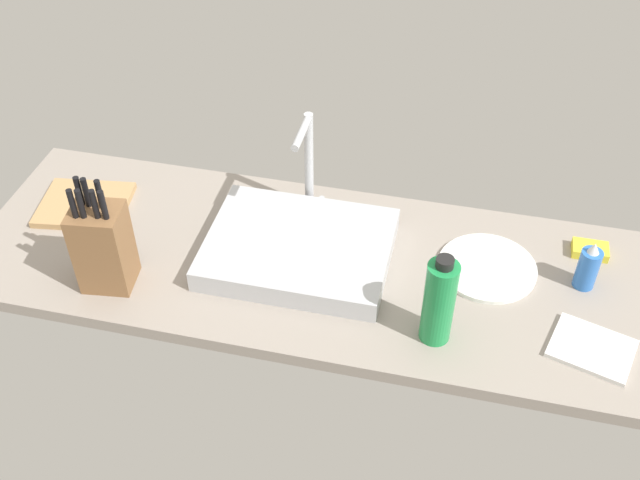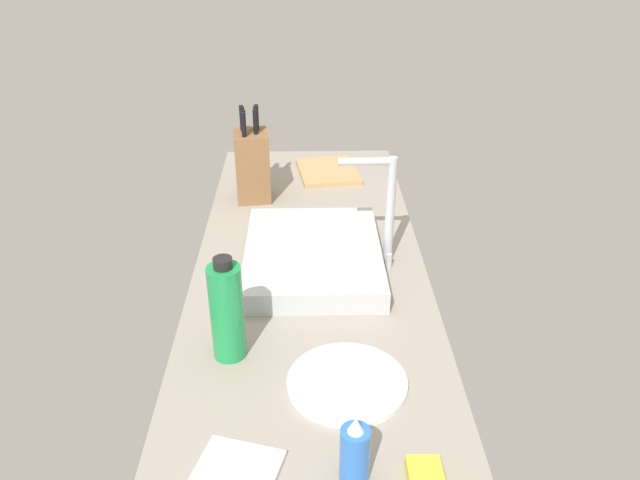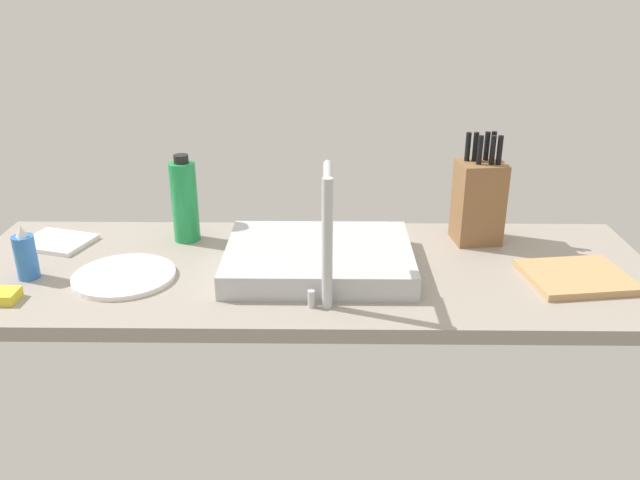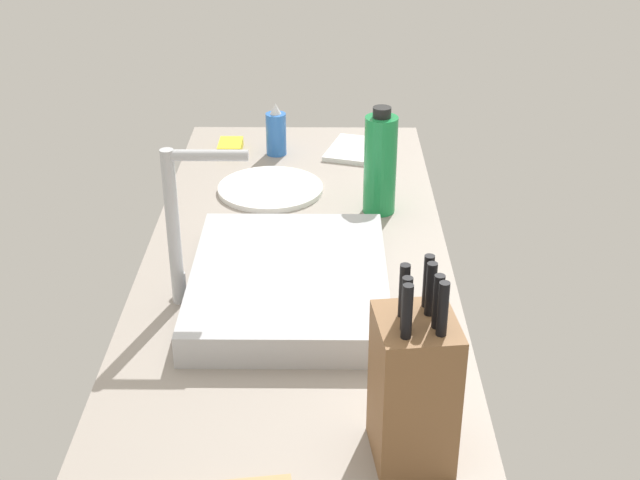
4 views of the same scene
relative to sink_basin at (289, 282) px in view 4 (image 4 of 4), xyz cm
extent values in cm
cube|color=gray|center=(2.86, -0.80, -4.65)|extent=(174.83, 61.72, 3.50)
cube|color=#B7BABF|center=(0.00, 0.00, 0.00)|extent=(46.21, 35.89, 5.80)
cylinder|color=#B7BABF|center=(-2.10, 20.24, 12.08)|extent=(2.40, 2.40, 29.95)
cylinder|color=#B7BABF|center=(-2.10, 13.33, 26.05)|extent=(2.00, 13.81, 2.00)
cylinder|color=#B7BABF|center=(1.40, 20.24, -0.90)|extent=(1.60, 1.60, 4.00)
cube|color=brown|center=(-43.03, -18.78, 8.27)|extent=(13.22, 11.99, 22.34)
cylinder|color=black|center=(-46.11, -21.47, 23.27)|extent=(1.56, 1.56, 7.65)
cylinder|color=black|center=(-46.75, -16.93, 23.27)|extent=(1.56, 1.56, 7.65)
cylinder|color=black|center=(-44.34, -21.09, 23.27)|extent=(1.56, 1.56, 7.65)
cylinder|color=black|center=(-44.95, -17.00, 23.27)|extent=(1.56, 1.56, 7.65)
cylinder|color=black|center=(-41.23, -20.49, 23.27)|extent=(1.56, 1.56, 7.65)
cylinder|color=black|center=(-41.65, -16.96, 23.27)|extent=(1.56, 1.56, 7.65)
cylinder|color=black|center=(-39.19, -20.34, 23.27)|extent=(1.56, 1.56, 7.65)
cylinder|color=blue|center=(70.53, 6.14, 2.54)|extent=(5.19, 5.19, 10.88)
cone|color=silver|center=(70.53, 6.14, 9.38)|extent=(2.85, 2.85, 2.80)
cylinder|color=#1E8E47|center=(36.79, -18.49, 8.11)|extent=(7.18, 7.18, 22.01)
cylinder|color=black|center=(36.79, -18.49, 20.21)|extent=(3.95, 3.95, 2.20)
cylinder|color=white|center=(47.28, 6.34, -2.30)|extent=(24.68, 24.68, 1.20)
cube|color=white|center=(71.97, -14.88, -2.30)|extent=(21.04, 18.64, 1.20)
cube|color=yellow|center=(72.49, 18.23, -1.70)|extent=(9.00, 6.00, 2.40)
camera|label=1|loc=(37.18, -136.13, 129.78)|focal=42.47mm
camera|label=2|loc=(146.73, -1.47, 86.31)|focal=35.82mm
camera|label=3|loc=(-2.12, 147.90, 66.56)|focal=36.45mm
camera|label=4|loc=(-138.90, -6.82, 81.49)|focal=48.88mm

